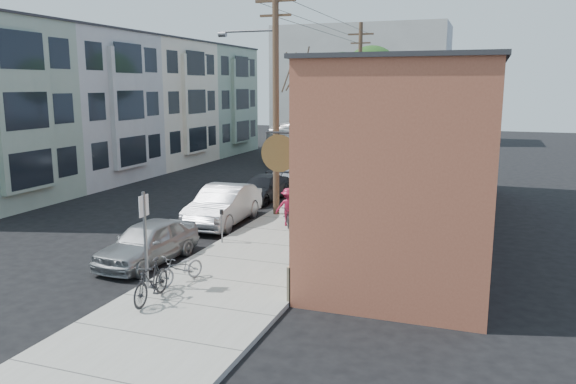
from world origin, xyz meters
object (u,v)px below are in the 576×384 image
(car_0, at_px, (148,242))
(car_1, at_px, (223,205))
(sign_post, at_px, (145,231))
(patio_chair_a, at_px, (312,253))
(tree_leafy_far, at_px, (371,75))
(patron_green, at_px, (309,232))
(cyclist, at_px, (288,207))
(car_3, at_px, (306,168))
(car_4, at_px, (331,158))
(parked_bike_b, at_px, (181,268))
(bus, at_px, (301,140))
(utility_pole_near, at_px, (275,96))
(tree_bare, at_px, (294,148))
(parking_meter_near, at_px, (222,221))
(patio_chair_b, at_px, (304,254))
(patron_grey, at_px, (309,246))
(tree_leafy_mid, at_px, (342,80))
(car_2, at_px, (263,188))
(parking_meter_far, at_px, (294,184))
(parked_bike_a, at_px, (151,281))

(car_0, relative_size, car_1, 0.84)
(sign_post, height_order, patio_chair_a, sign_post)
(tree_leafy_far, xyz_separation_m, car_1, (-2.00, -20.99, -5.76))
(patron_green, relative_size, cyclist, 1.02)
(car_3, height_order, car_4, car_3)
(parked_bike_b, bearing_deg, patron_green, 74.03)
(parked_bike_b, relative_size, bus, 0.15)
(utility_pole_near, bearing_deg, sign_post, -90.23)
(tree_bare, distance_m, bus, 19.49)
(tree_leafy_far, bearing_deg, car_4, -118.16)
(utility_pole_near, distance_m, bus, 21.09)
(car_1, height_order, bus, bus)
(parking_meter_near, relative_size, patio_chair_b, 1.41)
(car_0, xyz_separation_m, car_4, (0.00, 22.93, 0.03))
(patron_grey, bearing_deg, car_4, -146.56)
(tree_leafy_mid, bearing_deg, bus, 120.91)
(patio_chair_a, xyz_separation_m, car_4, (-5.38, 21.85, 0.16))
(car_3, bearing_deg, tree_leafy_mid, 22.35)
(car_2, height_order, car_4, car_4)
(car_0, bearing_deg, tree_bare, 81.39)
(car_2, bearing_deg, patio_chair_a, -56.15)
(patron_grey, distance_m, bus, 28.53)
(car_2, bearing_deg, utility_pole_near, -55.60)
(parking_meter_far, bearing_deg, patron_green, -67.60)
(patio_chair_a, height_order, car_1, car_1)
(tree_leafy_mid, relative_size, parked_bike_a, 4.13)
(parking_meter_far, bearing_deg, car_0, -97.74)
(parked_bike_a, bearing_deg, utility_pole_near, 88.64)
(sign_post, bearing_deg, tree_leafy_mid, 88.73)
(parking_meter_near, relative_size, tree_leafy_mid, 0.16)
(patron_grey, bearing_deg, tree_leafy_far, -152.75)
(parking_meter_near, height_order, parked_bike_b, parking_meter_near)
(patio_chair_b, xyz_separation_m, patron_green, (-0.24, 1.36, 0.36))
(cyclist, bearing_deg, tree_bare, -93.42)
(parking_meter_far, xyz_separation_m, utility_pole_near, (0.14, -2.99, 4.43))
(car_1, distance_m, car_2, 5.23)
(patio_chair_a, height_order, car_0, car_0)
(parked_bike_b, height_order, car_4, car_4)
(car_4, bearing_deg, cyclist, -85.70)
(patron_grey, height_order, patron_green, patron_green)
(sign_post, xyz_separation_m, car_2, (-1.87, 13.29, -1.19))
(parking_meter_near, relative_size, parked_bike_a, 0.67)
(tree_bare, height_order, patio_chair_a, tree_bare)
(parked_bike_b, distance_m, car_1, 7.68)
(patio_chair_b, distance_m, patron_grey, 0.44)
(utility_pole_near, distance_m, patron_green, 7.81)
(parking_meter_near, distance_m, car_4, 20.40)
(patio_chair_b, relative_size, cyclist, 0.56)
(parking_meter_near, xyz_separation_m, parked_bike_b, (0.77, -4.25, -0.40))
(car_1, xyz_separation_m, car_2, (-0.32, 5.22, -0.18))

